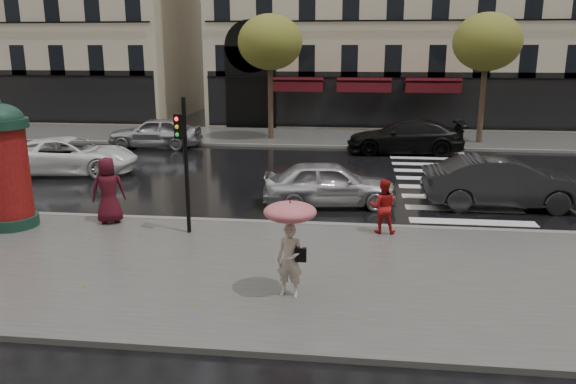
# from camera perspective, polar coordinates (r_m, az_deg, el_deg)

# --- Properties ---
(ground) EXTENTS (160.00, 160.00, 0.00)m
(ground) POSITION_cam_1_polar(r_m,az_deg,el_deg) (13.25, -4.70, -7.34)
(ground) COLOR black
(ground) RESTS_ON ground
(near_sidewalk) EXTENTS (90.00, 7.00, 0.12)m
(near_sidewalk) POSITION_cam_1_polar(r_m,az_deg,el_deg) (12.77, -5.15, -7.91)
(near_sidewalk) COLOR #474744
(near_sidewalk) RESTS_ON ground
(far_sidewalk) EXTENTS (90.00, 6.00, 0.12)m
(far_sidewalk) POSITION_cam_1_polar(r_m,az_deg,el_deg) (31.52, 2.13, 5.58)
(far_sidewalk) COLOR #474744
(far_sidewalk) RESTS_ON ground
(near_kerb) EXTENTS (90.00, 0.25, 0.14)m
(near_kerb) POSITION_cam_1_polar(r_m,az_deg,el_deg) (16.00, -2.59, -3.16)
(near_kerb) COLOR slate
(near_kerb) RESTS_ON ground
(far_kerb) EXTENTS (90.00, 0.25, 0.14)m
(far_kerb) POSITION_cam_1_polar(r_m,az_deg,el_deg) (28.57, 1.64, 4.68)
(far_kerb) COLOR slate
(far_kerb) RESTS_ON ground
(zebra_crossing) EXTENTS (3.60, 11.75, 0.01)m
(zebra_crossing) POSITION_cam_1_polar(r_m,az_deg,el_deg) (22.47, 15.53, 1.30)
(zebra_crossing) COLOR silver
(zebra_crossing) RESTS_ON ground
(tree_far_left) EXTENTS (3.40, 3.40, 6.64)m
(tree_far_left) POSITION_cam_1_polar(r_m,az_deg,el_deg) (30.39, -1.83, 14.92)
(tree_far_left) COLOR #38281C
(tree_far_left) RESTS_ON ground
(tree_far_right) EXTENTS (3.40, 3.40, 6.64)m
(tree_far_right) POSITION_cam_1_polar(r_m,az_deg,el_deg) (30.74, 19.57, 14.12)
(tree_far_right) COLOR #38281C
(tree_far_right) RESTS_ON ground
(woman_umbrella) EXTENTS (1.03, 1.03, 1.98)m
(woman_umbrella) POSITION_cam_1_polar(r_m,az_deg,el_deg) (10.88, 0.22, -4.20)
(woman_umbrella) COLOR #B8A998
(woman_umbrella) RESTS_ON near_sidewalk
(woman_red) EXTENTS (0.73, 0.58, 1.46)m
(woman_red) POSITION_cam_1_polar(r_m,az_deg,el_deg) (15.03, 9.62, -1.43)
(woman_red) COLOR #B11615
(woman_red) RESTS_ON near_sidewalk
(man_burgundy) EXTENTS (1.07, 0.91, 1.87)m
(man_burgundy) POSITION_cam_1_polar(r_m,az_deg,el_deg) (16.41, -17.78, 0.17)
(man_burgundy) COLOR #410D16
(man_burgundy) RESTS_ON near_sidewalk
(morris_column) EXTENTS (1.41, 1.41, 3.80)m
(morris_column) POSITION_cam_1_polar(r_m,az_deg,el_deg) (16.92, -26.81, 2.79)
(morris_column) COLOR #133226
(morris_column) RESTS_ON near_sidewalk
(traffic_light) EXTENTS (0.27, 0.35, 3.58)m
(traffic_light) POSITION_cam_1_polar(r_m,az_deg,el_deg) (14.69, -10.54, 3.94)
(traffic_light) COLOR black
(traffic_light) RESTS_ON near_sidewalk
(car_silver) EXTENTS (4.42, 2.23, 1.44)m
(car_silver) POSITION_cam_1_polar(r_m,az_deg,el_deg) (17.89, 4.24, 0.88)
(car_silver) COLOR silver
(car_silver) RESTS_ON ground
(car_darkgrey) EXTENTS (4.97, 1.85, 1.62)m
(car_darkgrey) POSITION_cam_1_polar(r_m,az_deg,el_deg) (18.84, 21.06, 0.91)
(car_darkgrey) COLOR black
(car_darkgrey) RESTS_ON ground
(car_white) EXTENTS (5.50, 3.03, 1.46)m
(car_white) POSITION_cam_1_polar(r_m,az_deg,el_deg) (24.05, -21.26, 3.45)
(car_white) COLOR white
(car_white) RESTS_ON ground
(car_black) EXTENTS (5.56, 2.42, 1.59)m
(car_black) POSITION_cam_1_polar(r_m,az_deg,el_deg) (27.46, 11.80, 5.52)
(car_black) COLOR black
(car_black) RESTS_ON ground
(car_far_silver) EXTENTS (4.68, 2.10, 1.56)m
(car_far_silver) POSITION_cam_1_polar(r_m,az_deg,el_deg) (29.10, -13.33, 5.90)
(car_far_silver) COLOR #A9A8AD
(car_far_silver) RESTS_ON ground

